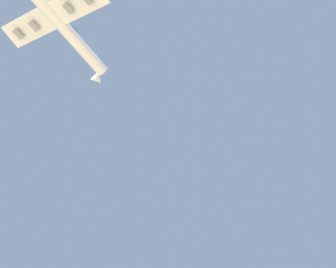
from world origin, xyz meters
TOP-DOWN VIEW (x-y plane):
  - carrier_jet at (24.98, 103.88)m, footprint 55.50×65.59m
  - chase_jet_left_wing at (37.78, 96.22)m, footprint 10.94×14.23m

SIDE VIEW (x-z plane):
  - carrier_jet at x=24.98m, z-range 135.96..157.19m
  - chase_jet_left_wing at x=37.78m, z-range 160.99..164.99m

